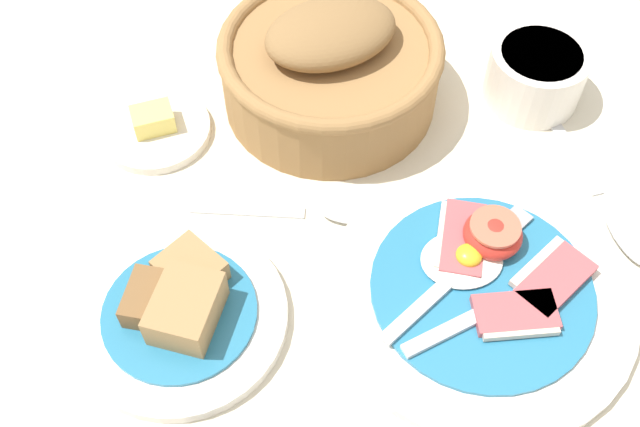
# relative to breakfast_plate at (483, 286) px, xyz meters

# --- Properties ---
(ground_plane) EXTENTS (3.00, 3.00, 0.00)m
(ground_plane) POSITION_rel_breakfast_plate_xyz_m (-0.06, 0.01, -0.01)
(ground_plane) COLOR beige
(breakfast_plate) EXTENTS (0.27, 0.27, 0.04)m
(breakfast_plate) POSITION_rel_breakfast_plate_xyz_m (0.00, 0.00, 0.00)
(breakfast_plate) COLOR silver
(breakfast_plate) RESTS_ON ground_plane
(bread_plate) EXTENTS (0.18, 0.18, 0.05)m
(bread_plate) POSITION_rel_breakfast_plate_xyz_m (-0.26, 0.01, 0.00)
(bread_plate) COLOR silver
(bread_plate) RESTS_ON ground_plane
(sugar_cup) EXTENTS (0.10, 0.10, 0.06)m
(sugar_cup) POSITION_rel_breakfast_plate_xyz_m (0.11, 0.22, 0.02)
(sugar_cup) COLOR white
(sugar_cup) RESTS_ON ground_plane
(bread_basket) EXTENTS (0.22, 0.22, 0.11)m
(bread_basket) POSITION_rel_breakfast_plate_xyz_m (-0.10, 0.24, 0.04)
(bread_basket) COLOR olive
(bread_basket) RESTS_ON ground_plane
(butter_dish) EXTENTS (0.11, 0.11, 0.03)m
(butter_dish) POSITION_rel_breakfast_plate_xyz_m (-0.28, 0.22, -0.00)
(butter_dish) COLOR silver
(butter_dish) RESTS_ON ground_plane
(teaspoon_near_cup) EXTENTS (0.19, 0.05, 0.01)m
(teaspoon_near_cup) POSITION_rel_breakfast_plate_xyz_m (-0.12, 0.10, -0.01)
(teaspoon_near_cup) COLOR silver
(teaspoon_near_cup) RESTS_ON ground_plane
(teaspoon_stray) EXTENTS (0.05, 0.19, 0.01)m
(teaspoon_stray) POSITION_rel_breakfast_plate_xyz_m (0.14, 0.07, -0.01)
(teaspoon_stray) COLOR silver
(teaspoon_stray) RESTS_ON ground_plane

